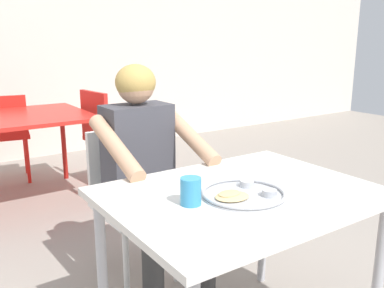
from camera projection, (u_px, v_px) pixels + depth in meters
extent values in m
cube|color=silver|center=(4.00, 2.00, 4.38)|extent=(12.00, 0.12, 3.40)
cube|color=silver|center=(241.00, 194.00, 1.67)|extent=(1.05, 0.80, 0.03)
cylinder|color=#B2B2B7|center=(378.00, 279.00, 1.74)|extent=(0.04, 0.04, 0.70)
cylinder|color=#B2B2B7|center=(102.00, 274.00, 1.77)|extent=(0.04, 0.04, 0.70)
cylinder|color=#B2B2B7|center=(263.00, 222.00, 2.28)|extent=(0.04, 0.04, 0.70)
cylinder|color=#B7BABF|center=(243.00, 196.00, 1.61)|extent=(0.32, 0.32, 0.01)
torus|color=#B7BABF|center=(244.00, 193.00, 1.60)|extent=(0.32, 0.32, 0.01)
cylinder|color=#B2B5BA|center=(269.00, 193.00, 1.59)|extent=(0.06, 0.06, 0.03)
cylinder|color=#B77F23|center=(269.00, 192.00, 1.59)|extent=(0.05, 0.05, 0.01)
cylinder|color=#B2B5BA|center=(247.00, 183.00, 1.69)|extent=(0.06, 0.06, 0.03)
cylinder|color=#C65119|center=(247.00, 182.00, 1.69)|extent=(0.05, 0.05, 0.01)
ellipsoid|color=#DBB77A|center=(232.00, 196.00, 1.57)|extent=(0.14, 0.12, 0.01)
ellipsoid|color=#DBB672|center=(229.00, 193.00, 1.58)|extent=(0.10, 0.08, 0.01)
cylinder|color=#338CBF|center=(191.00, 191.00, 1.52)|extent=(0.08, 0.08, 0.10)
cylinder|color=#593319|center=(191.00, 183.00, 1.51)|extent=(0.07, 0.07, 0.02)
cube|color=silver|center=(135.00, 208.00, 2.31)|extent=(0.39, 0.43, 0.04)
cube|color=silver|center=(118.00, 162.00, 2.41)|extent=(0.36, 0.04, 0.39)
cylinder|color=silver|center=(176.00, 248.00, 2.31)|extent=(0.03, 0.03, 0.40)
cylinder|color=silver|center=(126.00, 265.00, 2.14)|extent=(0.03, 0.03, 0.40)
cylinder|color=silver|center=(145.00, 226.00, 2.58)|extent=(0.03, 0.03, 0.40)
cylinder|color=silver|center=(99.00, 239.00, 2.41)|extent=(0.03, 0.03, 0.40)
cylinder|color=#323232|center=(206.00, 267.00, 2.08)|extent=(0.10, 0.10, 0.43)
cylinder|color=#323232|center=(183.00, 206.00, 2.18)|extent=(0.13, 0.40, 0.12)
cylinder|color=#323232|center=(154.00, 287.00, 1.91)|extent=(0.10, 0.10, 0.43)
cylinder|color=#323232|center=(131.00, 220.00, 2.01)|extent=(0.13, 0.40, 0.12)
cube|color=#3F3F47|center=(138.00, 154.00, 2.19)|extent=(0.34, 0.21, 0.52)
cylinder|color=tan|center=(190.00, 136.00, 2.14)|extent=(0.08, 0.46, 0.25)
cylinder|color=tan|center=(116.00, 147.00, 1.91)|extent=(0.08, 0.46, 0.25)
sphere|color=tan|center=(136.00, 85.00, 2.10)|extent=(0.19, 0.19, 0.19)
ellipsoid|color=tan|center=(136.00, 82.00, 2.10)|extent=(0.21, 0.20, 0.18)
cube|color=red|center=(26.00, 116.00, 3.37)|extent=(0.94, 0.95, 0.03)
cylinder|color=#AD1E18|center=(96.00, 164.00, 3.35)|extent=(0.04, 0.04, 0.70)
cylinder|color=#AD1E18|center=(64.00, 143.00, 4.02)|extent=(0.04, 0.04, 0.70)
cube|color=red|center=(116.00, 138.00, 3.82)|extent=(0.50, 0.49, 0.04)
cube|color=red|center=(94.00, 116.00, 3.64)|extent=(0.09, 0.41, 0.42)
cylinder|color=red|center=(123.00, 155.00, 4.12)|extent=(0.03, 0.03, 0.42)
cylinder|color=red|center=(144.00, 163.00, 3.87)|extent=(0.03, 0.03, 0.42)
cylinder|color=red|center=(90.00, 162.00, 3.89)|extent=(0.03, 0.03, 0.42)
cylinder|color=red|center=(110.00, 171.00, 3.64)|extent=(0.03, 0.03, 0.42)
cube|color=red|center=(6.00, 135.00, 3.94)|extent=(0.46, 0.47, 0.04)
cube|color=red|center=(4.00, 117.00, 3.73)|extent=(0.38, 0.10, 0.37)
cylinder|color=red|center=(26.00, 153.00, 4.21)|extent=(0.03, 0.03, 0.43)
cylinder|color=red|center=(28.00, 161.00, 3.92)|extent=(0.03, 0.03, 0.43)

